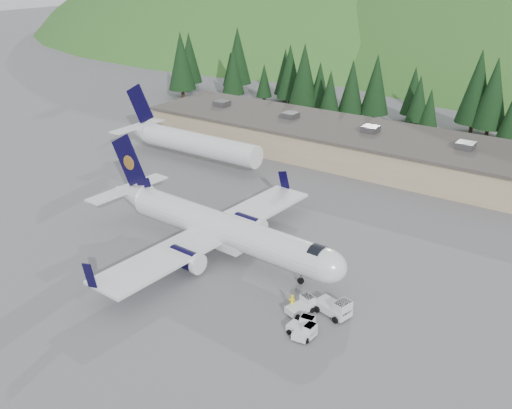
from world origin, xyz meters
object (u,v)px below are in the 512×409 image
(baggage_tug_a, at_px, (304,329))
(second_airliner, at_px, (186,141))
(airliner, at_px, (219,228))
(terminal_building, at_px, (341,142))
(baggage_tug_d, at_px, (302,305))
(baggage_tug_c, at_px, (305,328))
(ramp_worker, at_px, (292,302))
(baggage_tug_b, at_px, (335,308))

(baggage_tug_a, bearing_deg, second_airliner, 145.60)
(airliner, height_order, terminal_building, airliner)
(baggage_tug_d, bearing_deg, airliner, 88.95)
(second_airliner, xyz_separation_m, baggage_tug_c, (39.73, -29.70, -2.69))
(ramp_worker, bearing_deg, baggage_tug_b, 162.96)
(airliner, xyz_separation_m, baggage_tug_c, (15.80, -7.76, -2.37))
(baggage_tug_c, xyz_separation_m, terminal_building, (-19.82, 45.70, 1.99))
(airliner, bearing_deg, second_airliner, 140.75)
(airliner, height_order, second_airliner, second_airliner)
(baggage_tug_c, distance_m, ramp_worker, 3.82)
(baggage_tug_b, relative_size, terminal_building, 0.05)
(airliner, height_order, ramp_worker, airliner)
(baggage_tug_b, distance_m, baggage_tug_c, 4.22)
(second_airliner, height_order, ramp_worker, second_airliner)
(baggage_tug_b, height_order, ramp_worker, baggage_tug_b)
(second_airliner, bearing_deg, ramp_worker, -36.44)
(airliner, relative_size, baggage_tug_c, 11.97)
(baggage_tug_a, bearing_deg, ramp_worker, 139.66)
(terminal_building, xyz_separation_m, ramp_worker, (16.94, -43.21, -1.74))
(airliner, distance_m, baggage_tug_a, 17.90)
(airliner, relative_size, baggage_tug_d, 11.18)
(airliner, xyz_separation_m, baggage_tug_d, (13.81, -4.86, -2.35))
(airliner, xyz_separation_m, terminal_building, (-4.02, 37.94, -0.38))
(baggage_tug_a, distance_m, baggage_tug_b, 4.43)
(ramp_worker, bearing_deg, baggage_tug_d, 164.04)
(baggage_tug_b, bearing_deg, baggage_tug_d, -143.07)
(baggage_tug_d, bearing_deg, second_airliner, 72.95)
(baggage_tug_a, bearing_deg, baggage_tug_c, 103.31)
(terminal_building, xyz_separation_m, baggage_tug_d, (17.83, -42.80, -1.97))
(baggage_tug_a, height_order, baggage_tug_c, baggage_tug_c)
(baggage_tug_c, relative_size, ramp_worker, 1.61)
(baggage_tug_d, bearing_deg, ramp_worker, 132.61)
(baggage_tug_c, distance_m, baggage_tug_d, 3.51)
(second_airliner, bearing_deg, baggage_tug_b, -32.19)
(baggage_tug_d, bearing_deg, baggage_tug_c, -127.26)
(baggage_tug_d, bearing_deg, baggage_tug_a, -128.66)
(baggage_tug_d, xyz_separation_m, ramp_worker, (-0.90, -0.40, 0.22))
(second_airliner, bearing_deg, baggage_tug_d, -35.38)
(second_airliner, height_order, baggage_tug_d, second_airliner)
(terminal_building, height_order, baggage_tug_d, terminal_building)
(baggage_tug_a, bearing_deg, airliner, 155.82)
(baggage_tug_c, xyz_separation_m, ramp_worker, (-2.88, 2.49, 0.24))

